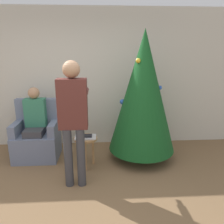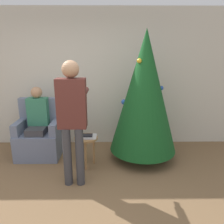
# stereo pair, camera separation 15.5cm
# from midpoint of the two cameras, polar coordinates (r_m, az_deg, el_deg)

# --- Properties ---
(ground_plane) EXTENTS (14.00, 14.00, 0.00)m
(ground_plane) POSITION_cam_midpoint_polar(r_m,az_deg,el_deg) (2.93, -14.86, -25.34)
(ground_plane) COLOR brown
(wall_back) EXTENTS (8.00, 0.06, 2.70)m
(wall_back) POSITION_cam_midpoint_polar(r_m,az_deg,el_deg) (4.46, -10.57, 8.36)
(wall_back) COLOR beige
(wall_back) RESTS_ON ground_plane
(christmas_tree) EXTENTS (1.16, 1.16, 2.25)m
(christmas_tree) POSITION_cam_midpoint_polar(r_m,az_deg,el_deg) (3.75, 6.95, 5.13)
(christmas_tree) COLOR brown
(christmas_tree) RESTS_ON ground_plane
(armchair) EXTENTS (0.76, 0.62, 1.06)m
(armchair) POSITION_cam_midpoint_polar(r_m,az_deg,el_deg) (4.25, -19.94, -6.32)
(armchair) COLOR slate
(armchair) RESTS_ON ground_plane
(person_seated) EXTENTS (0.36, 0.46, 1.29)m
(person_seated) POSITION_cam_midpoint_polar(r_m,az_deg,el_deg) (4.12, -20.49, -2.06)
(person_seated) COLOR #38383D
(person_seated) RESTS_ON ground_plane
(person_standing) EXTENTS (0.42, 0.57, 1.78)m
(person_standing) POSITION_cam_midpoint_polar(r_m,az_deg,el_deg) (3.04, -11.58, -0.41)
(person_standing) COLOR #38383D
(person_standing) RESTS_ON ground_plane
(side_stool) EXTENTS (0.39, 0.39, 0.52)m
(side_stool) POSITION_cam_midpoint_polar(r_m,az_deg,el_deg) (3.69, -8.10, -7.96)
(side_stool) COLOR #A37547
(side_stool) RESTS_ON ground_plane
(laptop) EXTENTS (0.35, 0.23, 0.02)m
(laptop) POSITION_cam_midpoint_polar(r_m,az_deg,el_deg) (3.65, -8.16, -6.50)
(laptop) COLOR silver
(laptop) RESTS_ON side_stool
(book) EXTENTS (0.21, 0.12, 0.02)m
(book) POSITION_cam_midpoint_polar(r_m,az_deg,el_deg) (3.64, -8.17, -6.18)
(book) COLOR black
(book) RESTS_ON laptop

